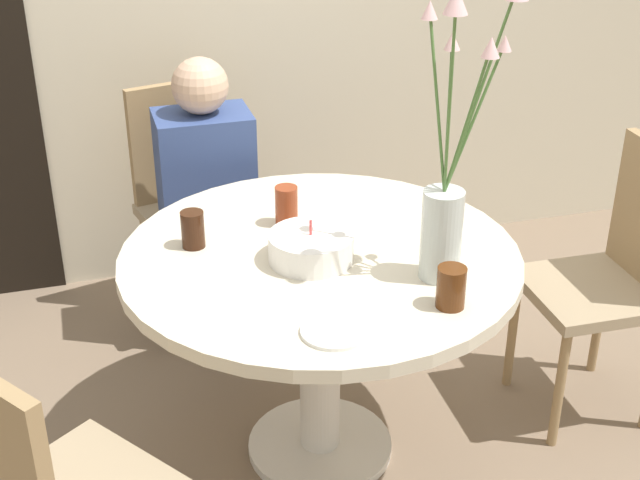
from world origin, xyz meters
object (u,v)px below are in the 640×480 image
at_px(drink_glass_2, 193,229).
at_px(person_woman, 208,211).
at_px(flower_vase, 449,192).
at_px(birthday_cake, 311,247).
at_px(drink_glass_0, 451,287).
at_px(drink_glass_1, 286,206).
at_px(chair_left_flank, 191,191).
at_px(side_plate, 334,331).
at_px(chair_near_front, 616,267).

xyz_separation_m(drink_glass_2, person_woman, (0.15, 0.67, -0.27)).
bearing_deg(flower_vase, person_woman, 114.96).
height_order(birthday_cake, drink_glass_0, birthday_cake).
xyz_separation_m(drink_glass_0, drink_glass_1, (-0.29, 0.58, 0.01)).
distance_m(chair_left_flank, drink_glass_2, 0.87).
distance_m(flower_vase, side_plate, 0.48).
xyz_separation_m(chair_near_front, drink_glass_2, (-1.33, 0.17, 0.25)).
distance_m(chair_near_front, drink_glass_2, 1.37).
bearing_deg(drink_glass_1, chair_left_flank, 104.02).
bearing_deg(drink_glass_2, person_woman, 77.71).
bearing_deg(flower_vase, chair_near_front, 15.91).
bearing_deg(chair_near_front, flower_vase, -72.55).
bearing_deg(drink_glass_0, side_plate, -173.68).
relative_size(chair_left_flank, drink_glass_0, 8.32).
bearing_deg(drink_glass_0, chair_left_flank, 109.53).
distance_m(birthday_cake, side_plate, 0.38).
relative_size(side_plate, drink_glass_0, 1.52).
bearing_deg(drink_glass_0, drink_glass_2, 138.41).
height_order(chair_near_front, drink_glass_2, chair_near_front).
bearing_deg(chair_left_flank, flower_vase, -80.16).
height_order(chair_left_flank, drink_glass_0, chair_left_flank).
bearing_deg(birthday_cake, chair_near_front, 0.57).
distance_m(drink_glass_2, person_woman, 0.73).
xyz_separation_m(drink_glass_0, person_woman, (-0.44, 1.19, -0.27)).
xyz_separation_m(birthday_cake, drink_glass_2, (-0.31, 0.18, 0.01)).
height_order(chair_near_front, drink_glass_0, chair_near_front).
bearing_deg(birthday_cake, flower_vase, -30.67).
xyz_separation_m(chair_near_front, side_plate, (-1.08, -0.39, 0.20)).
xyz_separation_m(flower_vase, drink_glass_1, (-0.33, 0.43, -0.19)).
bearing_deg(chair_near_front, drink_glass_1, -101.05).
xyz_separation_m(chair_near_front, drink_glass_1, (-1.04, 0.23, 0.25)).
xyz_separation_m(drink_glass_1, person_woman, (-0.15, 0.60, -0.27)).
bearing_deg(drink_glass_1, side_plate, -93.46).
bearing_deg(chair_near_front, birthday_cake, -87.89).
xyz_separation_m(flower_vase, drink_glass_0, (-0.04, -0.15, -0.20)).
height_order(chair_near_front, side_plate, chair_near_front).
bearing_deg(drink_glass_0, flower_vase, 73.50).
xyz_separation_m(birthday_cake, flower_vase, (0.32, -0.19, 0.21)).
relative_size(birthday_cake, side_plate, 1.42).
bearing_deg(drink_glass_0, chair_near_front, 25.10).
xyz_separation_m(side_plate, drink_glass_0, (0.32, 0.04, 0.05)).
bearing_deg(drink_glass_2, side_plate, -64.88).
height_order(flower_vase, person_woman, flower_vase).
relative_size(chair_near_front, person_woman, 0.85).
bearing_deg(drink_glass_1, flower_vase, -52.61).
relative_size(chair_near_front, birthday_cake, 3.88).
bearing_deg(drink_glass_0, birthday_cake, 129.12).
bearing_deg(drink_glass_2, flower_vase, -30.34).
bearing_deg(side_plate, chair_left_flank, 96.29).
relative_size(chair_left_flank, person_woman, 0.85).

